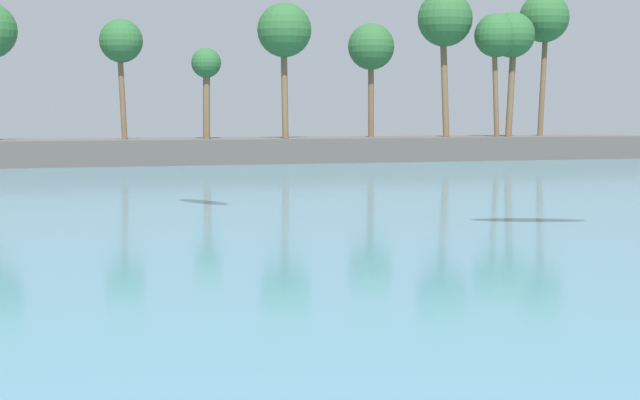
% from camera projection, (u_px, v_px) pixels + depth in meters
% --- Properties ---
extents(sea, '(220.00, 102.53, 0.06)m').
position_uv_depth(sea, '(104.00, 175.00, 58.21)').
color(sea, teal).
rests_on(sea, ground).
extents(palm_headland, '(84.92, 6.34, 12.93)m').
position_uv_depth(palm_headland, '(146.00, 108.00, 69.62)').
color(palm_headland, '#514C47').
rests_on(palm_headland, ground).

